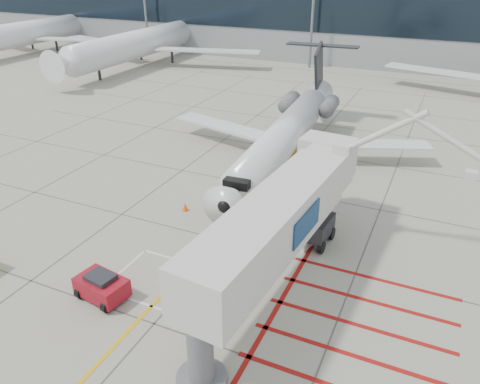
% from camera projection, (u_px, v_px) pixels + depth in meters
% --- Properties ---
extents(ground_plane, '(260.00, 260.00, 0.00)m').
position_uv_depth(ground_plane, '(195.00, 277.00, 25.79)').
color(ground_plane, '#9E9A88').
rests_on(ground_plane, ground).
extents(regional_jet, '(25.87, 31.71, 7.92)m').
position_uv_depth(regional_jet, '(277.00, 126.00, 36.26)').
color(regional_jet, silver).
rests_on(regional_jet, ground_plane).
extents(jet_bridge, '(10.34, 19.26, 7.43)m').
position_uv_depth(jet_bridge, '(271.00, 235.00, 22.77)').
color(jet_bridge, silver).
rests_on(jet_bridge, ground_plane).
extents(pushback_tug, '(2.81, 2.00, 1.51)m').
position_uv_depth(pushback_tug, '(102.00, 286.00, 23.93)').
color(pushback_tug, maroon).
rests_on(pushback_tug, ground_plane).
extents(baggage_cart, '(1.87, 1.26, 1.13)m').
position_uv_depth(baggage_cart, '(274.00, 209.00, 31.55)').
color(baggage_cart, '#5D5C62').
rests_on(baggage_cart, ground_plane).
extents(ground_power_unit, '(2.49, 1.76, 1.80)m').
position_uv_depth(ground_power_unit, '(294.00, 230.00, 28.52)').
color(ground_power_unit, silver).
rests_on(ground_power_unit, ground_plane).
extents(cone_nose, '(0.41, 0.41, 0.57)m').
position_uv_depth(cone_nose, '(185.00, 207.00, 32.35)').
color(cone_nose, '#F4510C').
rests_on(cone_nose, ground_plane).
extents(cone_side, '(0.41, 0.41, 0.57)m').
position_uv_depth(cone_side, '(263.00, 241.00, 28.55)').
color(cone_side, orange).
rests_on(cone_side, ground_plane).
extents(terminal_building, '(180.00, 28.00, 14.00)m').
position_uv_depth(terminal_building, '(460.00, 15.00, 75.58)').
color(terminal_building, gray).
rests_on(terminal_building, ground_plane).
extents(terminal_glass_band, '(180.00, 0.10, 6.00)m').
position_uv_depth(terminal_glass_band, '(458.00, 18.00, 63.75)').
color(terminal_glass_band, black).
rests_on(terminal_glass_band, ground_plane).
extents(bg_aircraft_a, '(36.13, 40.14, 12.04)m').
position_uv_depth(bg_aircraft_a, '(30.00, 17.00, 82.04)').
color(bg_aircraft_a, silver).
rests_on(bg_aircraft_a, ground_plane).
extents(bg_aircraft_b, '(36.62, 40.69, 12.21)m').
position_uv_depth(bg_aircraft_b, '(146.00, 24.00, 72.96)').
color(bg_aircraft_b, silver).
rests_on(bg_aircraft_b, ground_plane).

